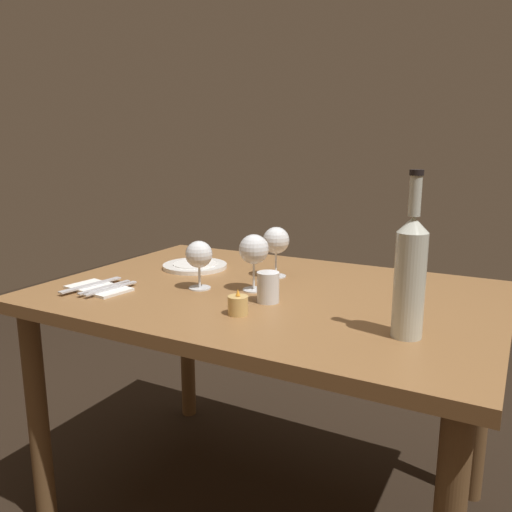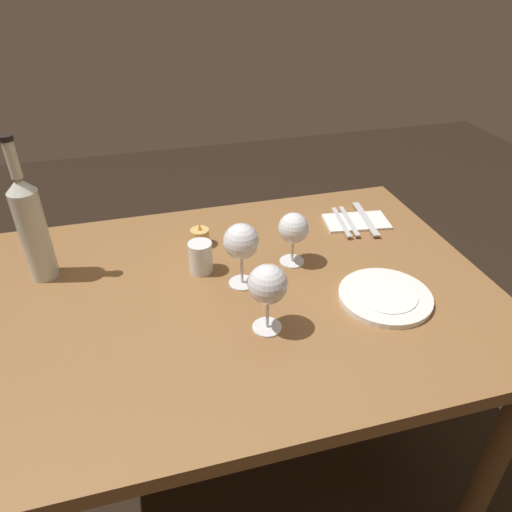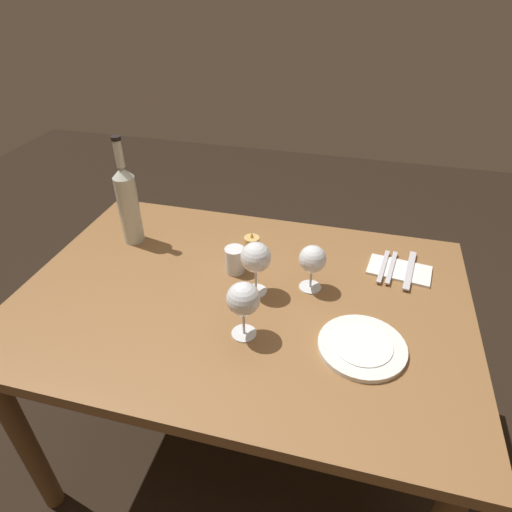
% 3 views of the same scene
% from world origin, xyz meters
% --- Properties ---
extents(ground_plane, '(6.00, 6.00, 0.00)m').
position_xyz_m(ground_plane, '(0.00, 0.00, 0.00)').
color(ground_plane, black).
extents(dining_table, '(1.30, 0.90, 0.74)m').
position_xyz_m(dining_table, '(0.00, 0.00, 0.65)').
color(dining_table, olive).
rests_on(dining_table, ground).
extents(wine_glass_left, '(0.09, 0.09, 0.16)m').
position_xyz_m(wine_glass_left, '(0.05, -0.15, 0.86)').
color(wine_glass_left, white).
rests_on(wine_glass_left, dining_table).
extents(wine_glass_right, '(0.08, 0.08, 0.14)m').
position_xyz_m(wine_glass_right, '(0.19, 0.08, 0.84)').
color(wine_glass_right, white).
rests_on(wine_glass_right, dining_table).
extents(wine_glass_centre, '(0.09, 0.09, 0.17)m').
position_xyz_m(wine_glass_centre, '(0.04, 0.02, 0.86)').
color(wine_glass_centre, white).
rests_on(wine_glass_centre, dining_table).
extents(wine_bottle, '(0.07, 0.07, 0.37)m').
position_xyz_m(wine_bottle, '(-0.44, 0.19, 0.89)').
color(wine_bottle, silver).
rests_on(wine_bottle, dining_table).
extents(water_tumbler, '(0.06, 0.06, 0.08)m').
position_xyz_m(water_tumbler, '(-0.05, 0.10, 0.78)').
color(water_tumbler, white).
rests_on(water_tumbler, dining_table).
extents(votive_candle, '(0.05, 0.05, 0.07)m').
position_xyz_m(votive_candle, '(-0.03, 0.23, 0.76)').
color(votive_candle, '#DBB266').
rests_on(votive_candle, dining_table).
extents(dinner_plate, '(0.22, 0.22, 0.02)m').
position_xyz_m(dinner_plate, '(0.35, -0.13, 0.75)').
color(dinner_plate, white).
rests_on(dinner_plate, dining_table).
extents(folded_napkin, '(0.20, 0.14, 0.01)m').
position_xyz_m(folded_napkin, '(0.45, 0.23, 0.74)').
color(folded_napkin, white).
rests_on(folded_napkin, dining_table).
extents(fork_inner, '(0.04, 0.18, 0.00)m').
position_xyz_m(fork_inner, '(0.42, 0.23, 0.75)').
color(fork_inner, silver).
rests_on(fork_inner, folded_napkin).
extents(fork_outer, '(0.04, 0.18, 0.00)m').
position_xyz_m(fork_outer, '(0.40, 0.23, 0.75)').
color(fork_outer, silver).
rests_on(fork_outer, folded_napkin).
extents(table_knife, '(0.05, 0.21, 0.00)m').
position_xyz_m(table_knife, '(0.48, 0.23, 0.75)').
color(table_knife, silver).
rests_on(table_knife, folded_napkin).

